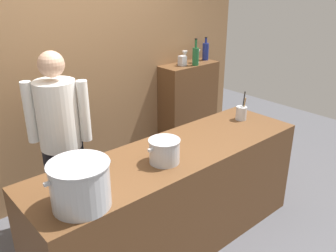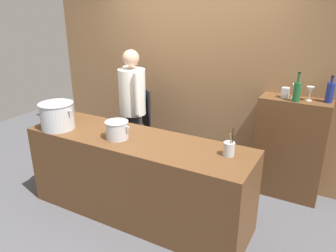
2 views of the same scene
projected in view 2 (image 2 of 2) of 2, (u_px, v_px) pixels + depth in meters
ground_plane at (139, 213)px, 3.67m from camera, size 8.00×8.00×0.00m
brick_back_panel at (195, 59)px, 4.28m from camera, size 4.40×0.10×3.00m
prep_counter at (138, 177)px, 3.51m from camera, size 2.43×0.70×0.90m
bar_cabinet at (289, 149)px, 3.83m from camera, size 0.76×0.32×1.20m
chef at (133, 104)px, 4.24m from camera, size 0.45×0.42×1.66m
stockpot_large at (57, 116)px, 3.57m from camera, size 0.43×0.37×0.29m
stockpot_small at (117, 130)px, 3.33m from camera, size 0.30×0.24×0.18m
utensil_crock at (229, 149)px, 2.96m from camera, size 0.10×0.10×0.28m
wine_bottle_cobalt at (330, 92)px, 3.45m from camera, size 0.08×0.08×0.29m
wine_bottle_green at (297, 91)px, 3.49m from camera, size 0.08×0.08×0.32m
wine_glass_wide at (310, 91)px, 3.51m from camera, size 0.08×0.08×0.16m
wine_glass_short at (295, 88)px, 3.62m from camera, size 0.07×0.07×0.16m
spice_tin_silver at (285, 93)px, 3.64m from camera, size 0.08×0.08×0.12m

